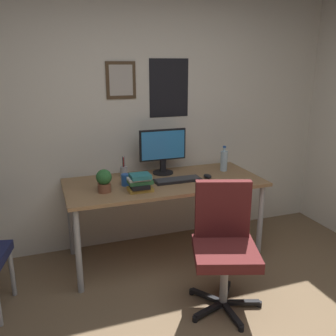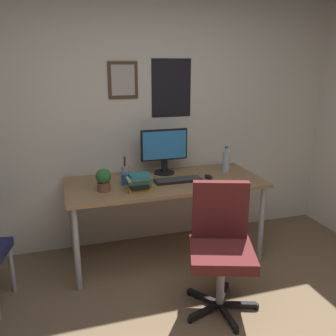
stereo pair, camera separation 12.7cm
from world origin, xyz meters
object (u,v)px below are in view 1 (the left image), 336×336
keyboard (178,180)px  monitor (163,149)px  pen_cup (124,171)px  potted_plant (104,180)px  book_stack_left (140,183)px  water_bottle (224,160)px  coffee_mug_near (126,180)px  computer_mouse (208,176)px  office_chair (224,239)px

keyboard → monitor: bearing=99.4°
monitor → pen_cup: bearing=176.2°
keyboard → potted_plant: bearing=-174.7°
potted_plant → book_stack_left: bearing=-16.4°
water_bottle → book_stack_left: 1.00m
keyboard → book_stack_left: (-0.40, -0.15, 0.06)m
monitor → water_bottle: (0.60, -0.12, -0.13)m
keyboard → potted_plant: (-0.68, -0.06, 0.09)m
coffee_mug_near → pen_cup: 0.27m
coffee_mug_near → potted_plant: (-0.21, -0.11, 0.05)m
computer_mouse → coffee_mug_near: coffee_mug_near is taller
keyboard → water_bottle: size_ratio=1.70×
monitor → computer_mouse: (0.35, -0.28, -0.22)m
office_chair → book_stack_left: size_ratio=4.62×
book_stack_left → monitor: bearing=51.0°
office_chair → book_stack_left: 0.84m
office_chair → potted_plant: potted_plant is taller
potted_plant → pen_cup: bearing=55.9°
computer_mouse → monitor: bearing=140.7°
monitor → keyboard: 0.37m
computer_mouse → pen_cup: 0.79m
computer_mouse → water_bottle: (0.26, 0.17, 0.09)m
potted_plant → pen_cup: pen_cup is taller
keyboard → office_chair: bearing=-84.1°
water_bottle → book_stack_left: size_ratio=1.23×
monitor → pen_cup: size_ratio=2.30×
pen_cup → office_chair: bearing=-64.6°
coffee_mug_near → water_bottle: bearing=6.8°
monitor → coffee_mug_near: (-0.43, -0.24, -0.19)m
monitor → book_stack_left: (-0.35, -0.43, -0.16)m
book_stack_left → office_chair: bearing=-52.5°
monitor → keyboard: size_ratio=1.07×
keyboard → potted_plant: 0.69m
keyboard → book_stack_left: size_ratio=2.09×
coffee_mug_near → book_stack_left: (0.08, -0.19, 0.02)m
keyboard → pen_cup: 0.53m
computer_mouse → keyboard: bearing=179.6°
monitor → pen_cup: monitor is taller
office_chair → coffee_mug_near: size_ratio=8.72×
computer_mouse → water_bottle: water_bottle is taller
office_chair → book_stack_left: bearing=127.5°
computer_mouse → water_bottle: size_ratio=0.44×
computer_mouse → potted_plant: (-0.98, -0.06, 0.09)m
office_chair → monitor: bearing=96.9°
monitor → pen_cup: (-0.38, 0.03, -0.19)m
office_chair → keyboard: office_chair is taller
computer_mouse → pen_cup: size_ratio=0.55×
water_bottle → pen_cup: (-0.99, 0.14, -0.05)m
keyboard → potted_plant: potted_plant is taller
monitor → coffee_mug_near: bearing=-150.7°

